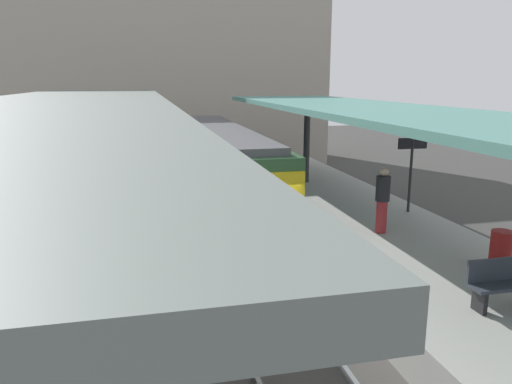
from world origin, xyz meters
TOP-DOWN VIEW (x-y plane):
  - ground_plane at (0.00, 0.00)m, footprint 80.00×80.00m
  - platform_left at (-3.80, 0.00)m, footprint 4.40×28.00m
  - platform_right at (3.80, 0.00)m, footprint 4.40×28.00m
  - track_ballast at (0.00, 0.00)m, footprint 3.20×28.00m
  - rail_near_side at (-0.72, 0.00)m, footprint 0.08×28.00m
  - rail_far_side at (0.72, 0.00)m, footprint 0.08×28.00m
  - commuter_train at (0.00, 6.32)m, footprint 2.78×11.54m
  - canopy_left at (-3.80, 1.40)m, footprint 4.18×21.00m
  - canopy_right at (3.80, 1.40)m, footprint 4.18×21.00m
  - platform_bench at (3.69, -3.26)m, footprint 1.40×0.41m
  - platform_sign at (5.35, 2.81)m, footprint 0.90×0.08m
  - litter_bin at (4.88, -1.67)m, footprint 0.44×0.44m
  - passenger_near_bench at (-2.83, 5.39)m, footprint 0.36×0.36m
  - passenger_mid_platform at (3.60, 1.14)m, footprint 0.36×0.36m
  - station_building_backdrop at (-0.70, 20.00)m, footprint 18.00×6.00m

SIDE VIEW (x-z plane):
  - ground_plane at x=0.00m, z-range 0.00..0.00m
  - track_ballast at x=0.00m, z-range 0.00..0.20m
  - rail_near_side at x=-0.72m, z-range 0.20..0.34m
  - rail_far_side at x=0.72m, z-range 0.20..0.34m
  - platform_left at x=-3.80m, z-range 0.00..1.00m
  - platform_right at x=3.80m, z-range 0.00..1.00m
  - litter_bin at x=4.88m, z-range 1.00..1.80m
  - platform_bench at x=3.69m, z-range 1.03..1.89m
  - commuter_train at x=0.00m, z-range 0.18..3.28m
  - passenger_mid_platform at x=3.60m, z-range 1.03..2.73m
  - passenger_near_bench at x=-2.83m, z-range 1.04..2.78m
  - platform_sign at x=5.35m, z-range 1.52..3.73m
  - canopy_right at x=3.80m, z-range 2.45..5.58m
  - canopy_left at x=-3.80m, z-range 2.59..6.02m
  - station_building_backdrop at x=-0.70m, z-range 0.00..11.00m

